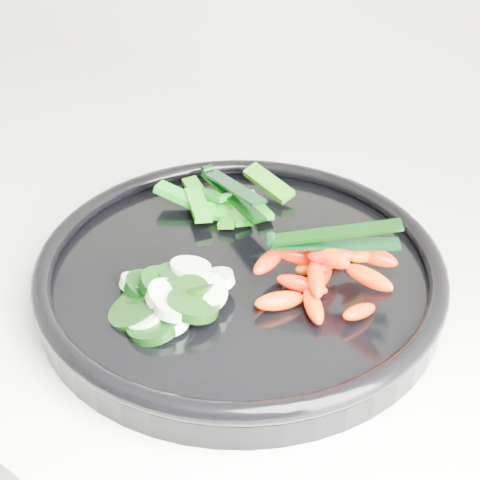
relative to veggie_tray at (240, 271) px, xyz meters
The scene contains 6 objects.
veggie_tray is the anchor object (origin of this frame).
cucumber_pile 0.08m from the veggie_tray, 105.17° to the right, with size 0.11×0.13×0.04m.
carrot_pile 0.08m from the veggie_tray, 17.59° to the left, with size 0.13×0.15×0.05m.
pepper_pile 0.10m from the veggie_tray, 137.27° to the left, with size 0.13×0.12×0.04m.
tong_carrot 0.10m from the veggie_tray, 19.71° to the left, with size 0.10×0.08×0.02m.
tong_pepper 0.10m from the veggie_tray, 133.21° to the left, with size 0.11×0.06×0.02m.
Camera 1 is at (0.26, 1.26, 1.33)m, focal length 50.00 mm.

